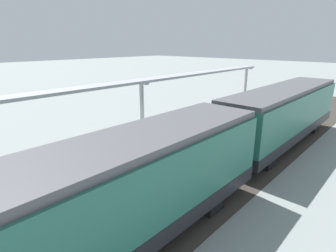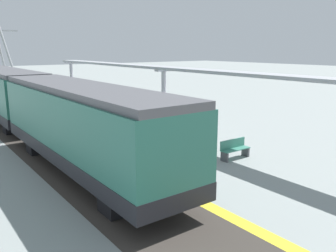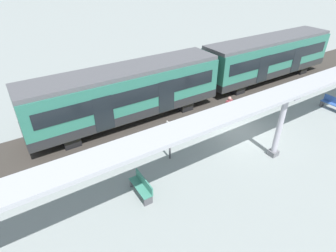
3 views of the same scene
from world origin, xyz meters
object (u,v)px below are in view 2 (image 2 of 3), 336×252
at_px(platform_info_sign, 176,124).
at_px(passenger_waiting_near_edge, 104,116).
at_px(train_far_carriage, 6,94).
at_px(bench_mid_platform, 234,149).
at_px(canopy_pillar_second, 164,98).
at_px(bench_near_end, 94,106).
at_px(canopy_pillar_third, 72,81).
at_px(train_near_carriage, 83,127).

xyz_separation_m(platform_info_sign, passenger_waiting_near_edge, (-1.20, 5.11, -0.26)).
relative_size(train_far_carriage, bench_mid_platform, 8.02).
xyz_separation_m(canopy_pillar_second, bench_near_end, (-1.20, 7.50, -1.38)).
bearing_deg(platform_info_sign, canopy_pillar_third, 82.06).
distance_m(bench_mid_platform, platform_info_sign, 2.94).
distance_m(train_near_carriage, passenger_waiting_near_edge, 6.27).
relative_size(train_near_carriage, platform_info_sign, 5.49).
relative_size(train_far_carriage, platform_info_sign, 5.49).
xyz_separation_m(bench_near_end, bench_mid_platform, (-0.08, -14.61, 0.00)).
bearing_deg(train_near_carriage, platform_info_sign, 0.90).
xyz_separation_m(canopy_pillar_third, bench_mid_platform, (-1.28, -21.97, -1.38)).
xyz_separation_m(bench_near_end, platform_info_sign, (-1.52, -12.21, 0.89)).
distance_m(bench_near_end, platform_info_sign, 12.34).
height_order(canopy_pillar_second, platform_info_sign, canopy_pillar_second).
bearing_deg(train_near_carriage, bench_mid_platform, -20.85).
relative_size(train_near_carriage, bench_mid_platform, 8.02).
height_order(bench_mid_platform, platform_info_sign, platform_info_sign).
bearing_deg(passenger_waiting_near_edge, bench_mid_platform, -70.56).
bearing_deg(bench_near_end, canopy_pillar_third, 80.71).
bearing_deg(train_far_carriage, train_near_carriage, -90.00).
bearing_deg(canopy_pillar_third, train_near_carriage, -110.59).
bearing_deg(platform_info_sign, bench_near_end, 82.88).
bearing_deg(train_far_carriage, platform_info_sign, -69.72).
bearing_deg(canopy_pillar_second, bench_mid_platform, -100.21).
relative_size(train_far_carriage, canopy_pillar_third, 3.37).
distance_m(canopy_pillar_second, canopy_pillar_third, 14.86).
height_order(train_far_carriage, bench_mid_platform, train_far_carriage).
distance_m(train_far_carriage, bench_mid_platform, 16.24).
height_order(canopy_pillar_third, passenger_waiting_near_edge, canopy_pillar_third).
distance_m(canopy_pillar_third, bench_mid_platform, 22.05).
bearing_deg(platform_info_sign, passenger_waiting_near_edge, 103.24).
bearing_deg(bench_near_end, canopy_pillar_second, -80.89).
xyz_separation_m(canopy_pillar_third, platform_info_sign, (-2.73, -19.57, -0.49)).
xyz_separation_m(train_far_carriage, platform_info_sign, (4.65, -12.59, -0.50)).
height_order(bench_near_end, bench_mid_platform, same).
bearing_deg(platform_info_sign, train_far_carriage, 110.28).
xyz_separation_m(canopy_pillar_second, bench_mid_platform, (-1.28, -7.11, -1.38)).
height_order(platform_info_sign, passenger_waiting_near_edge, platform_info_sign).
xyz_separation_m(bench_near_end, passenger_waiting_near_edge, (-2.73, -7.10, 0.63)).
relative_size(canopy_pillar_second, passenger_waiting_near_edge, 2.10).
bearing_deg(canopy_pillar_second, passenger_waiting_near_edge, 174.18).
relative_size(train_far_carriage, canopy_pillar_second, 3.37).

